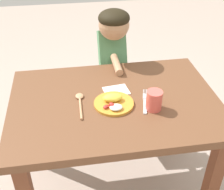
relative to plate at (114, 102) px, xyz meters
The scene contains 8 objects.
ground_plane 0.76m from the plate, 72.44° to the left, with size 8.00×8.00×0.00m, color #B8A395.
dining_table 0.13m from the plate, 72.44° to the left, with size 1.11×0.78×0.74m.
plate is the anchor object (origin of this frame).
fork 0.17m from the plate, ahead, with size 0.07×0.22×0.01m.
spoon 0.18m from the plate, 164.09° to the left, with size 0.04×0.22×0.01m.
drinking_cup 0.21m from the plate, 18.17° to the right, with size 0.08×0.08×0.10m, color #E75E53.
person 0.57m from the plate, 81.59° to the left, with size 0.19×0.41×1.08m.
napkin 0.13m from the plate, 73.97° to the left, with size 0.14×0.11×0.00m, color white.
Camera 1 is at (-0.22, -1.27, 1.67)m, focal length 47.79 mm.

